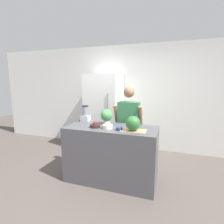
# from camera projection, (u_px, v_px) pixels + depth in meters

# --- Properties ---
(ground_plane) EXTENTS (14.00, 14.00, 0.00)m
(ground_plane) POSITION_uv_depth(u_px,v_px,m) (104.00, 190.00, 2.77)
(ground_plane) COLOR #564C47
(wall_back) EXTENTS (8.00, 0.06, 2.60)m
(wall_back) POSITION_uv_depth(u_px,v_px,m) (132.00, 98.00, 4.43)
(wall_back) COLOR white
(wall_back) RESTS_ON ground_plane
(counter_island) EXTENTS (1.53, 0.69, 0.95)m
(counter_island) POSITION_uv_depth(u_px,v_px,m) (111.00, 154.00, 3.01)
(counter_island) COLOR #4C4C51
(counter_island) RESTS_ON ground_plane
(refrigerator) EXTENTS (0.80, 0.76, 1.88)m
(refrigerator) POSITION_uv_depth(u_px,v_px,m) (104.00, 113.00, 4.29)
(refrigerator) COLOR white
(refrigerator) RESTS_ON ground_plane
(person) EXTENTS (0.54, 0.26, 1.62)m
(person) POSITION_uv_depth(u_px,v_px,m) (129.00, 127.00, 3.40)
(person) COLOR gray
(person) RESTS_ON ground_plane
(cutting_board) EXTENTS (0.38, 0.23, 0.01)m
(cutting_board) POSITION_uv_depth(u_px,v_px,m) (133.00, 131.00, 2.68)
(cutting_board) COLOR tan
(cutting_board) RESTS_ON counter_island
(watermelon) EXTENTS (0.22, 0.22, 0.22)m
(watermelon) POSITION_uv_depth(u_px,v_px,m) (133.00, 123.00, 2.65)
(watermelon) COLOR #2D6B33
(watermelon) RESTS_ON cutting_board
(bowl_cherries) EXTENTS (0.17, 0.17, 0.09)m
(bowl_cherries) POSITION_uv_depth(u_px,v_px,m) (95.00, 125.00, 2.90)
(bowl_cherries) COLOR #2D231E
(bowl_cherries) RESTS_ON counter_island
(bowl_cream) EXTENTS (0.16, 0.16, 0.11)m
(bowl_cream) POSITION_uv_depth(u_px,v_px,m) (108.00, 126.00, 2.82)
(bowl_cream) COLOR beige
(bowl_cream) RESTS_ON counter_island
(bowl_small_blue) EXTENTS (0.10, 0.10, 0.05)m
(bowl_small_blue) POSITION_uv_depth(u_px,v_px,m) (119.00, 129.00, 2.73)
(bowl_small_blue) COLOR navy
(bowl_small_blue) RESTS_ON counter_island
(blender) EXTENTS (0.15, 0.15, 0.31)m
(blender) POSITION_uv_depth(u_px,v_px,m) (86.00, 115.00, 3.31)
(blender) COLOR #B7B7BC
(blender) RESTS_ON counter_island
(potted_plant) EXTENTS (0.21, 0.21, 0.27)m
(potted_plant) POSITION_uv_depth(u_px,v_px,m) (106.00, 116.00, 3.10)
(potted_plant) COLOR beige
(potted_plant) RESTS_ON counter_island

